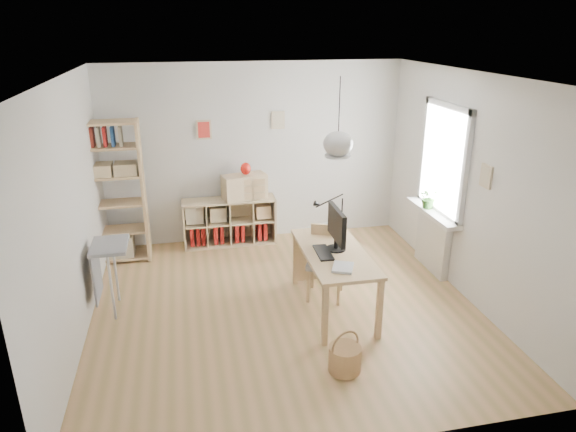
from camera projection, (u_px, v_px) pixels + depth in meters
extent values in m
plane|color=tan|center=(285.00, 307.00, 6.18)|extent=(4.50, 4.50, 0.00)
plane|color=white|center=(255.00, 154.00, 7.77)|extent=(4.50, 0.00, 4.50)
plane|color=white|center=(348.00, 301.00, 3.65)|extent=(4.50, 0.00, 4.50)
plane|color=white|center=(71.00, 215.00, 5.27)|extent=(0.00, 4.50, 4.50)
plane|color=white|center=(469.00, 188.00, 6.14)|extent=(0.00, 4.50, 4.50)
plane|color=silver|center=(284.00, 76.00, 5.23)|extent=(4.50, 4.50, 0.00)
cylinder|color=black|center=(339.00, 110.00, 5.32)|extent=(0.01, 0.01, 0.68)
ellipsoid|color=silver|center=(338.00, 144.00, 5.45)|extent=(0.32, 0.32, 0.27)
cube|color=white|center=(445.00, 160.00, 6.61)|extent=(0.03, 1.00, 1.30)
cube|color=silver|center=(465.00, 171.00, 6.12)|extent=(0.06, 0.08, 1.46)
cube|color=silver|center=(424.00, 150.00, 7.10)|extent=(0.06, 0.08, 1.46)
cube|color=silver|center=(449.00, 106.00, 6.37)|extent=(0.06, 1.16, 0.08)
cube|color=silver|center=(438.00, 210.00, 6.85)|extent=(0.06, 1.16, 0.08)
cube|color=silver|center=(433.00, 242.00, 7.01)|extent=(0.10, 0.80, 0.80)
cube|color=silver|center=(433.00, 213.00, 6.85)|extent=(0.22, 1.20, 0.06)
cube|color=tan|center=(334.00, 253.00, 5.89)|extent=(0.70, 1.50, 0.04)
cube|color=tan|center=(325.00, 316.00, 5.33)|extent=(0.06, 0.06, 0.71)
cube|color=tan|center=(295.00, 259.00, 6.61)|extent=(0.06, 0.06, 0.71)
cube|color=tan|center=(379.00, 309.00, 5.44)|extent=(0.06, 0.06, 0.71)
cube|color=tan|center=(340.00, 255.00, 6.72)|extent=(0.06, 0.06, 0.71)
cube|color=#CCB186|center=(230.00, 242.00, 7.96)|extent=(1.40, 0.38, 0.03)
cube|color=#CCB186|center=(229.00, 200.00, 7.72)|extent=(1.40, 0.38, 0.03)
cube|color=#CCB186|center=(184.00, 225.00, 7.71)|extent=(0.03, 0.38, 0.72)
cube|color=#CCB186|center=(274.00, 218.00, 7.97)|extent=(0.03, 0.38, 0.72)
cube|color=#CCB186|center=(228.00, 218.00, 8.00)|extent=(1.40, 0.02, 0.72)
cube|color=maroon|center=(192.00, 234.00, 7.80)|extent=(0.06, 0.26, 0.30)
cube|color=maroon|center=(198.00, 234.00, 7.82)|extent=(0.05, 0.26, 0.30)
cube|color=maroon|center=(203.00, 234.00, 7.84)|extent=(0.05, 0.26, 0.30)
cube|color=maroon|center=(216.00, 233.00, 7.87)|extent=(0.05, 0.26, 0.30)
cube|color=maroon|center=(221.00, 232.00, 7.89)|extent=(0.05, 0.26, 0.30)
cube|color=maroon|center=(236.00, 231.00, 7.93)|extent=(0.06, 0.26, 0.30)
cube|color=maroon|center=(242.00, 230.00, 7.95)|extent=(0.06, 0.26, 0.30)
cube|color=maroon|center=(259.00, 229.00, 8.00)|extent=(0.06, 0.26, 0.30)
cube|color=maroon|center=(264.00, 229.00, 8.02)|extent=(0.05, 0.26, 0.30)
cube|color=tan|center=(86.00, 195.00, 7.02)|extent=(0.04, 0.38, 2.00)
cube|color=tan|center=(144.00, 191.00, 7.16)|extent=(0.04, 0.38, 2.00)
cube|color=tan|center=(123.00, 256.00, 7.42)|extent=(0.76, 0.38, 0.03)
cube|color=tan|center=(120.00, 230.00, 7.28)|extent=(0.76, 0.38, 0.03)
cube|color=tan|center=(116.00, 203.00, 7.14)|extent=(0.76, 0.38, 0.03)
cube|color=tan|center=(113.00, 176.00, 7.00)|extent=(0.76, 0.38, 0.03)
cube|color=tan|center=(109.00, 147.00, 6.86)|extent=(0.76, 0.38, 0.03)
cube|color=tan|center=(106.00, 122.00, 6.74)|extent=(0.76, 0.38, 0.03)
cube|color=#285495|center=(86.00, 137.00, 6.76)|extent=(0.04, 0.18, 0.26)
cube|color=maroon|center=(92.00, 137.00, 6.77)|extent=(0.04, 0.18, 0.26)
cube|color=beige|center=(99.00, 137.00, 6.79)|extent=(0.04, 0.18, 0.26)
cube|color=maroon|center=(105.00, 136.00, 6.80)|extent=(0.04, 0.18, 0.26)
cube|color=#285495|center=(113.00, 136.00, 6.82)|extent=(0.04, 0.18, 0.26)
cube|color=beige|center=(121.00, 136.00, 6.84)|extent=(0.04, 0.18, 0.26)
cube|color=gray|center=(109.00, 246.00, 5.83)|extent=(0.40, 0.55, 0.04)
cylinder|color=silver|center=(112.00, 288.00, 5.78)|extent=(0.03, 0.03, 0.82)
cylinder|color=silver|center=(116.00, 270.00, 6.18)|extent=(0.03, 0.03, 0.82)
cube|color=gray|center=(96.00, 273.00, 5.91)|extent=(0.02, 0.50, 0.62)
cube|color=gray|center=(326.00, 263.00, 6.26)|extent=(0.57, 0.57, 0.06)
cube|color=tan|center=(308.00, 286.00, 6.21)|extent=(0.05, 0.05, 0.43)
cube|color=tan|center=(313.00, 273.00, 6.55)|extent=(0.05, 0.05, 0.43)
cube|color=tan|center=(339.00, 289.00, 6.14)|extent=(0.05, 0.05, 0.43)
cube|color=tan|center=(342.00, 275.00, 6.48)|extent=(0.05, 0.05, 0.43)
cube|color=tan|center=(328.00, 239.00, 6.36)|extent=(0.41, 0.20, 0.39)
cylinder|color=#A6734B|center=(345.00, 359.00, 5.01)|extent=(0.32, 0.32, 0.26)
torus|color=#A6734B|center=(345.00, 346.00, 4.95)|extent=(0.31, 0.13, 0.32)
cube|color=silver|center=(327.00, 267.00, 7.16)|extent=(0.63, 0.54, 0.02)
cube|color=silver|center=(313.00, 263.00, 6.98)|extent=(0.16, 0.34, 0.27)
cube|color=silver|center=(342.00, 254.00, 7.26)|extent=(0.16, 0.34, 0.27)
cube|color=silver|center=(336.00, 263.00, 6.99)|extent=(0.50, 0.22, 0.27)
cube|color=silver|center=(320.00, 254.00, 7.25)|extent=(0.50, 0.22, 0.27)
cube|color=silver|center=(314.00, 234.00, 7.28)|extent=(0.56, 0.37, 0.34)
sphere|color=gold|center=(323.00, 258.00, 6.99)|extent=(0.12, 0.12, 0.12)
sphere|color=#165A9B|center=(331.00, 252.00, 7.18)|extent=(0.12, 0.12, 0.12)
sphere|color=red|center=(328.00, 255.00, 7.07)|extent=(0.12, 0.12, 0.12)
sphere|color=#2F833A|center=(339.00, 254.00, 7.12)|extent=(0.12, 0.12, 0.12)
cylinder|color=black|center=(336.00, 249.00, 5.92)|extent=(0.23, 0.23, 0.02)
cylinder|color=black|center=(336.00, 244.00, 5.90)|extent=(0.05, 0.05, 0.10)
cube|color=black|center=(337.00, 224.00, 5.82)|extent=(0.06, 0.57, 0.37)
cube|color=black|center=(323.00, 253.00, 5.82)|extent=(0.17, 0.43, 0.02)
cylinder|color=black|center=(341.00, 229.00, 6.48)|extent=(0.06, 0.06, 0.04)
cylinder|color=black|center=(342.00, 214.00, 6.41)|extent=(0.02, 0.02, 0.40)
cone|color=black|center=(318.00, 204.00, 6.19)|extent=(0.10, 0.07, 0.09)
sphere|color=#49090E|center=(334.00, 228.00, 6.35)|extent=(0.15, 0.15, 0.15)
cube|color=silver|center=(343.00, 267.00, 5.46)|extent=(0.30, 0.33, 0.03)
cube|color=#CCB186|center=(244.00, 187.00, 7.69)|extent=(0.70, 0.44, 0.37)
ellipsoid|color=#A9150E|center=(246.00, 169.00, 7.60)|extent=(0.15, 0.15, 0.18)
imported|color=#2E5D22|center=(429.00, 198.00, 6.88)|extent=(0.31, 0.28, 0.30)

